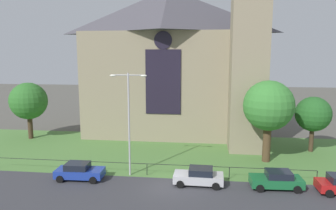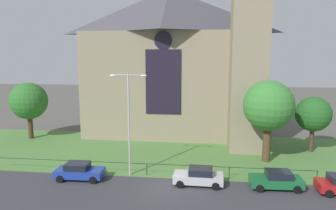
# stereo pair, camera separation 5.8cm
# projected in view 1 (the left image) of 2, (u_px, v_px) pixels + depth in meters

# --- Properties ---
(ground) EXTENTS (160.00, 160.00, 0.00)m
(ground) POSITION_uv_depth(u_px,v_px,m) (178.00, 152.00, 36.10)
(ground) COLOR #56544C
(road_asphalt) EXTENTS (120.00, 8.00, 0.01)m
(road_asphalt) POSITION_uv_depth(u_px,v_px,m) (164.00, 198.00, 24.33)
(road_asphalt) COLOR #38383D
(road_asphalt) RESTS_ON ground
(grass_verge) EXTENTS (120.00, 20.00, 0.01)m
(grass_verge) POSITION_uv_depth(u_px,v_px,m) (176.00, 157.00, 34.14)
(grass_verge) COLOR #517F3D
(grass_verge) RESTS_ON ground
(church_building) EXTENTS (23.20, 16.20, 26.00)m
(church_building) POSITION_uv_depth(u_px,v_px,m) (174.00, 61.00, 43.71)
(church_building) COLOR gray
(church_building) RESTS_ON ground
(iron_railing) EXTENTS (29.99, 0.07, 1.13)m
(iron_railing) POSITION_uv_depth(u_px,v_px,m) (147.00, 165.00, 28.85)
(iron_railing) COLOR black
(iron_railing) RESTS_ON ground
(tree_right_far) EXTENTS (3.97, 3.97, 6.37)m
(tree_right_far) POSITION_uv_depth(u_px,v_px,m) (313.00, 114.00, 35.62)
(tree_right_far) COLOR #423021
(tree_right_far) RESTS_ON ground
(tree_left_far) EXTENTS (4.83, 4.83, 7.48)m
(tree_left_far) POSITION_uv_depth(u_px,v_px,m) (29.00, 101.00, 41.20)
(tree_left_far) COLOR #423021
(tree_left_far) RESTS_ON ground
(tree_right_near) EXTENTS (5.14, 5.14, 8.49)m
(tree_right_near) POSITION_uv_depth(u_px,v_px,m) (268.00, 106.00, 31.97)
(tree_right_near) COLOR #4C3823
(tree_right_near) RESTS_ON ground
(streetlamp_near) EXTENTS (3.37, 0.26, 9.44)m
(streetlamp_near) POSITION_uv_depth(u_px,v_px,m) (129.00, 112.00, 28.17)
(streetlamp_near) COLOR #B2B2B7
(streetlamp_near) RESTS_ON ground
(parked_car_blue) EXTENTS (4.26, 2.14, 1.51)m
(parked_car_blue) POSITION_uv_depth(u_px,v_px,m) (79.00, 171.00, 27.96)
(parked_car_blue) COLOR #1E3899
(parked_car_blue) RESTS_ON ground
(parked_car_silver) EXTENTS (4.24, 2.10, 1.51)m
(parked_car_silver) POSITION_uv_depth(u_px,v_px,m) (199.00, 176.00, 26.76)
(parked_car_silver) COLOR #B7B7BC
(parked_car_silver) RESTS_ON ground
(parked_car_green) EXTENTS (4.28, 2.19, 1.51)m
(parked_car_green) POSITION_uv_depth(u_px,v_px,m) (277.00, 180.00, 26.04)
(parked_car_green) COLOR #196033
(parked_car_green) RESTS_ON ground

